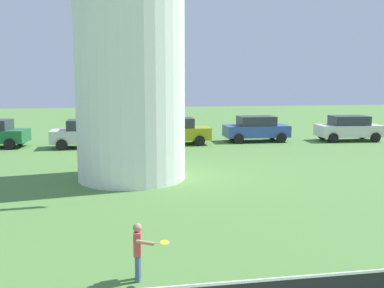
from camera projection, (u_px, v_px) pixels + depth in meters
name	position (u px, v px, depth m)	size (l,w,h in m)	color
player_far	(139.00, 248.00, 8.13)	(0.67, 0.53, 1.10)	slate
parked_car_silver	(89.00, 133.00, 24.60)	(4.14, 1.90, 1.56)	silver
parked_car_mustard	(172.00, 131.00, 25.70)	(4.50, 1.92, 1.56)	#999919
parked_car_blue	(256.00, 128.00, 27.03)	(3.93, 1.93, 1.56)	#334C99
parked_car_cream	(349.00, 128.00, 27.33)	(4.03, 2.14, 1.56)	silver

